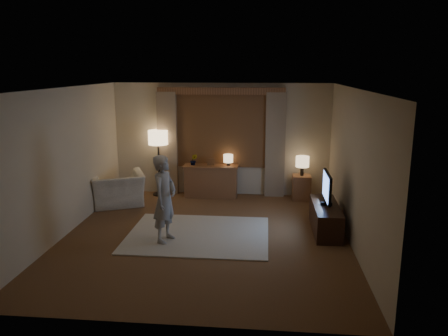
# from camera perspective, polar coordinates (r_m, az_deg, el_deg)

# --- Properties ---
(room) EXTENTS (5.04, 5.54, 2.64)m
(room) POSITION_cam_1_polar(r_m,az_deg,el_deg) (7.96, -2.03, 1.38)
(room) COLOR brown
(room) RESTS_ON ground
(rug) EXTENTS (2.50, 2.00, 0.02)m
(rug) POSITION_cam_1_polar(r_m,az_deg,el_deg) (7.94, -3.39, -8.65)
(rug) COLOR beige
(rug) RESTS_ON floor
(sideboard) EXTENTS (1.20, 0.40, 0.70)m
(sideboard) POSITION_cam_1_polar(r_m,az_deg,el_deg) (10.14, -1.70, -1.79)
(sideboard) COLOR brown
(sideboard) RESTS_ON floor
(picture_frame) EXTENTS (0.16, 0.02, 0.20)m
(picture_frame) POSITION_cam_1_polar(r_m,az_deg,el_deg) (10.03, -1.72, 0.70)
(picture_frame) COLOR brown
(picture_frame) RESTS_ON sideboard
(plant) EXTENTS (0.17, 0.13, 0.30)m
(plant) POSITION_cam_1_polar(r_m,az_deg,el_deg) (10.08, -3.98, 1.02)
(plant) COLOR #999999
(plant) RESTS_ON sideboard
(table_lamp_sideboard) EXTENTS (0.22, 0.22, 0.30)m
(table_lamp_sideboard) POSITION_cam_1_polar(r_m,az_deg,el_deg) (9.97, 0.56, 1.20)
(table_lamp_sideboard) COLOR black
(table_lamp_sideboard) RESTS_ON sideboard
(floor_lamp) EXTENTS (0.45, 0.45, 1.53)m
(floor_lamp) POSITION_cam_1_polar(r_m,az_deg,el_deg) (10.17, -8.60, 3.50)
(floor_lamp) COLOR black
(floor_lamp) RESTS_ON floor
(armchair) EXTENTS (1.39, 1.32, 0.71)m
(armchair) POSITION_cam_1_polar(r_m,az_deg,el_deg) (9.77, -13.71, -2.71)
(armchair) COLOR beige
(armchair) RESTS_ON floor
(side_table) EXTENTS (0.40, 0.40, 0.56)m
(side_table) POSITION_cam_1_polar(r_m,az_deg,el_deg) (10.07, 10.07, -2.51)
(side_table) COLOR brown
(side_table) RESTS_ON floor
(table_lamp_side) EXTENTS (0.30, 0.30, 0.44)m
(table_lamp_side) POSITION_cam_1_polar(r_m,az_deg,el_deg) (9.93, 10.20, 0.76)
(table_lamp_side) COLOR black
(table_lamp_side) RESTS_ON side_table
(tv_stand) EXTENTS (0.45, 1.40, 0.50)m
(tv_stand) POSITION_cam_1_polar(r_m,az_deg,el_deg) (8.23, 13.11, -6.39)
(tv_stand) COLOR black
(tv_stand) RESTS_ON floor
(tv) EXTENTS (0.20, 0.83, 0.60)m
(tv) POSITION_cam_1_polar(r_m,az_deg,el_deg) (8.06, 13.31, -2.49)
(tv) COLOR black
(tv) RESTS_ON tv_stand
(person) EXTENTS (0.49, 0.62, 1.50)m
(person) POSITION_cam_1_polar(r_m,az_deg,el_deg) (7.46, -7.77, -3.99)
(person) COLOR #B5AFA7
(person) RESTS_ON rug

